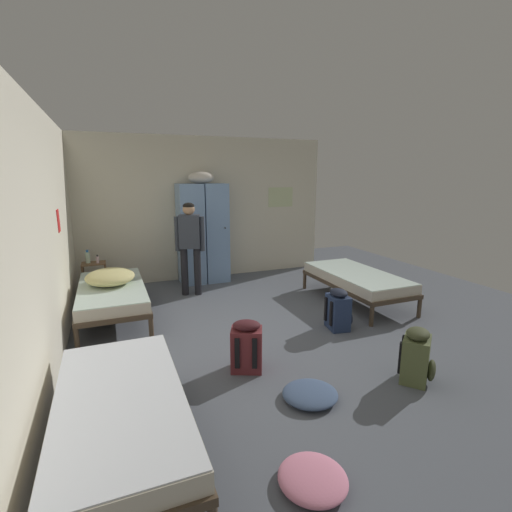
# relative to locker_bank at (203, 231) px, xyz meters

# --- Properties ---
(ground_plane) EXTENTS (9.13, 9.13, 0.00)m
(ground_plane) POSITION_rel_locker_bank_xyz_m (0.16, -2.57, -0.97)
(ground_plane) COLOR #565B66
(room_backdrop) EXTENTS (4.87, 5.77, 2.72)m
(room_backdrop) POSITION_rel_locker_bank_xyz_m (-1.14, -1.24, 0.39)
(room_backdrop) COLOR beige
(room_backdrop) RESTS_ON ground_plane
(locker_bank) EXTENTS (0.90, 0.55, 2.07)m
(locker_bank) POSITION_rel_locker_bank_xyz_m (0.00, 0.00, 0.00)
(locker_bank) COLOR #7A9ECC
(locker_bank) RESTS_ON ground_plane
(shelf_unit) EXTENTS (0.38, 0.30, 0.57)m
(shelf_unit) POSITION_rel_locker_bank_xyz_m (-1.92, -0.17, -0.62)
(shelf_unit) COLOR brown
(shelf_unit) RESTS_ON ground_plane
(bed_left_front) EXTENTS (0.90, 1.90, 0.49)m
(bed_left_front) POSITION_rel_locker_bank_xyz_m (-1.67, -4.23, -0.59)
(bed_left_front) COLOR #473828
(bed_left_front) RESTS_ON ground_plane
(bed_left_rear) EXTENTS (0.90, 1.90, 0.49)m
(bed_left_rear) POSITION_rel_locker_bank_xyz_m (-1.67, -1.38, -0.59)
(bed_left_rear) COLOR #473828
(bed_left_rear) RESTS_ON ground_plane
(bed_right) EXTENTS (0.90, 1.90, 0.49)m
(bed_right) POSITION_rel_locker_bank_xyz_m (1.98, -2.06, -0.59)
(bed_right) COLOR #473828
(bed_right) RESTS_ON ground_plane
(bedding_heap) EXTENTS (0.67, 0.73, 0.21)m
(bedding_heap) POSITION_rel_locker_bank_xyz_m (-1.68, -1.30, -0.37)
(bedding_heap) COLOR #D1C67F
(bedding_heap) RESTS_ON bed_left_rear
(person_traveler) EXTENTS (0.47, 0.29, 1.57)m
(person_traveler) POSITION_rel_locker_bank_xyz_m (-0.40, -0.73, -0.03)
(person_traveler) COLOR black
(person_traveler) RESTS_ON ground_plane
(water_bottle) EXTENTS (0.07, 0.07, 0.22)m
(water_bottle) POSITION_rel_locker_bank_xyz_m (-2.00, -0.15, -0.30)
(water_bottle) COLOR silver
(water_bottle) RESTS_ON shelf_unit
(lotion_bottle) EXTENTS (0.05, 0.05, 0.14)m
(lotion_bottle) POSITION_rel_locker_bank_xyz_m (-1.85, -0.21, -0.34)
(lotion_bottle) COLOR beige
(lotion_bottle) RESTS_ON shelf_unit
(backpack_olive) EXTENTS (0.41, 0.42, 0.55)m
(backpack_olive) POSITION_rel_locker_bank_xyz_m (1.08, -4.26, -0.71)
(backpack_olive) COLOR #566038
(backpack_olive) RESTS_ON ground_plane
(backpack_maroon) EXTENTS (0.39, 0.40, 0.55)m
(backpack_maroon) POSITION_rel_locker_bank_xyz_m (-0.40, -3.42, -0.71)
(backpack_maroon) COLOR maroon
(backpack_maroon) RESTS_ON ground_plane
(backpack_navy) EXTENTS (0.37, 0.35, 0.55)m
(backpack_navy) POSITION_rel_locker_bank_xyz_m (1.10, -2.88, -0.71)
(backpack_navy) COLOR navy
(backpack_navy) RESTS_ON ground_plane
(clothes_pile_pink) EXTENTS (0.46, 0.48, 0.10)m
(clothes_pile_pink) POSITION_rel_locker_bank_xyz_m (-0.53, -4.99, -0.92)
(clothes_pile_pink) COLOR pink
(clothes_pile_pink) RESTS_ON ground_plane
(clothes_pile_denim) EXTENTS (0.51, 0.50, 0.10)m
(clothes_pile_denim) POSITION_rel_locker_bank_xyz_m (-0.05, -4.14, -0.92)
(clothes_pile_denim) COLOR #42567A
(clothes_pile_denim) RESTS_ON ground_plane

